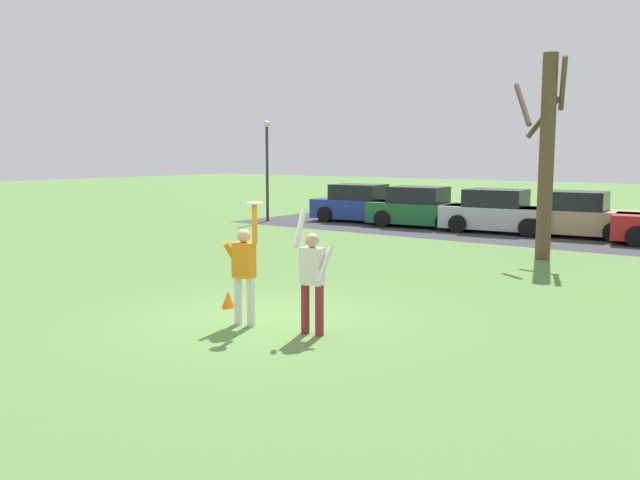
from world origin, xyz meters
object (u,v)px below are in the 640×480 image
person_catcher (244,268)px  parked_car_green (421,209)px  person_defender (312,275)px  field_cone_orange (228,299)px  parked_car_blue (361,205)px  lamppost_by_lot (267,161)px  parked_car_silver (499,213)px  bare_tree_tall (546,153)px  parked_car_tan (577,216)px  frisbee_disc (254,203)px

person_catcher → parked_car_green: size_ratio=0.49×
person_defender → field_cone_orange: 2.64m
parked_car_blue → lamppost_by_lot: bearing=-152.5°
parked_car_silver → field_cone_orange: bearing=-93.5°
parked_car_green → bare_tree_tall: bearing=-44.2°
parked_car_blue → parked_car_green: size_ratio=1.00×
parked_car_blue → parked_car_silver: same height
person_defender → parked_car_tan: (-0.35, 15.60, -0.25)m
parked_car_silver → parked_car_tan: bearing=1.4°
parked_car_silver → field_cone_orange: size_ratio=13.32×
parked_car_green → lamppost_by_lot: (-6.32, -1.94, 1.86)m
parked_car_silver → field_cone_orange: parked_car_silver is taller
parked_car_green → bare_tree_tall: (6.58, -5.19, 2.19)m
bare_tree_tall → person_defender: bearing=-91.9°
person_catcher → person_defender: size_ratio=1.02×
person_catcher → parked_car_silver: 15.56m
bare_tree_tall → frisbee_disc: bearing=-97.9°
frisbee_disc → parked_car_blue: (-8.16, 15.61, -1.37)m
person_defender → frisbee_disc: bearing=0.0°
parked_car_silver → parked_car_tan: 2.73m
person_defender → bare_tree_tall: bare_tree_tall is taller
bare_tree_tall → lamppost_by_lot: bearing=165.9°
parked_car_tan → parked_car_blue: bearing=175.1°
parked_car_blue → parked_car_silver: size_ratio=1.00×
lamppost_by_lot → frisbee_disc: bearing=-49.4°
parked_car_tan → field_cone_orange: (-2.09, -15.03, -0.57)m
person_catcher → parked_car_silver: (-1.76, 15.46, -0.25)m
parked_car_blue → bare_tree_tall: bearing=-35.5°
parked_car_tan → lamppost_by_lot: lamppost_by_lot is taller
parked_car_blue → field_cone_orange: bearing=-71.4°
person_catcher → bare_tree_tall: size_ratio=0.37×
parked_car_silver → bare_tree_tall: bare_tree_tall is taller
parked_car_tan → parked_car_silver: bearing=-178.6°
person_defender → parked_car_silver: size_ratio=0.48×
lamppost_by_lot → parked_car_blue: bearing=33.4°
person_defender → frisbee_disc: frisbee_disc is taller
person_defender → parked_car_tan: person_defender is taller
bare_tree_tall → field_cone_orange: bearing=-106.4°
frisbee_disc → parked_car_tan: 15.85m
frisbee_disc → person_catcher: bearing=-171.0°
parked_car_blue → field_cone_orange: size_ratio=13.32×
lamppost_by_lot → bare_tree_tall: bearing=-14.1°
parked_car_blue → parked_car_green: (2.99, -0.25, 0.00)m
person_defender → frisbee_disc: size_ratio=7.75×
person_catcher → field_cone_orange: person_catcher is taller
parked_car_blue → parked_car_tan: size_ratio=1.00×
parked_car_silver → lamppost_by_lot: size_ratio=1.00×
person_defender → field_cone_orange: (-2.44, 0.57, -0.82)m
frisbee_disc → field_cone_orange: bearing=151.7°
parked_car_silver → person_catcher: bearing=-89.4°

